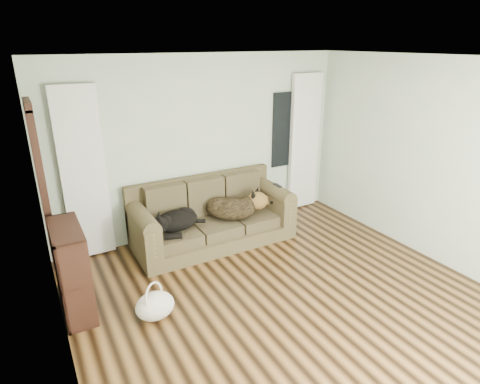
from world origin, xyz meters
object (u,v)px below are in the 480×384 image
sofa (213,213)px  dog_shepherd (234,208)px  dog_black_lab (174,221)px  bookshelf (72,270)px  tote_bag (155,305)px

sofa → dog_shepherd: sofa is taller
sofa → dog_black_lab: size_ratio=3.58×
dog_black_lab → dog_shepherd: (0.90, -0.01, 0.01)m
sofa → bookshelf: 2.10m
sofa → dog_shepherd: size_ratio=3.02×
sofa → bookshelf: (-1.98, -0.71, 0.05)m
sofa → tote_bag: (-1.28, -1.26, -0.29)m
sofa → dog_black_lab: 0.60m
dog_shepherd → dog_black_lab: bearing=35.0°
dog_shepherd → tote_bag: bearing=72.9°
sofa → dog_black_lab: sofa is taller
dog_black_lab → dog_shepherd: 0.90m
dog_shepherd → bookshelf: 2.37m
dog_shepherd → tote_bag: size_ratio=1.81×
dog_shepherd → bookshelf: bookshelf is taller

